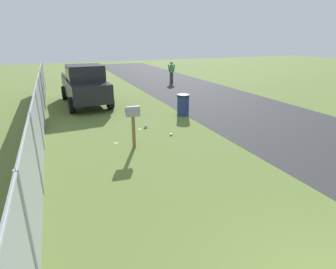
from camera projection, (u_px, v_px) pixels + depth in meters
name	position (u px, v px, depth m)	size (l,w,h in m)	color
road_asphalt	(302.00, 132.00, 10.43)	(60.00, 6.12, 0.01)	#2D2D30
mailbox	(133.00, 115.00, 8.67)	(0.23, 0.45, 1.37)	brown
pickup_truck	(85.00, 84.00, 14.29)	(5.02, 2.27, 2.09)	black
trash_bin	(183.00, 105.00, 12.53)	(0.57, 0.57, 0.96)	navy
pedestrian	(171.00, 71.00, 21.08)	(0.30, 0.56, 1.62)	#4C4238
fence_section	(40.00, 108.00, 9.69)	(19.70, 0.07, 1.92)	#9EA3A8
litter_wrapper_by_mailbox	(116.00, 143.00, 9.37)	(0.12, 0.08, 0.01)	silver
litter_bag_midfield_b	(146.00, 126.00, 10.95)	(0.14, 0.14, 0.14)	silver
litter_can_midfield_a	(171.00, 134.00, 10.09)	(0.07, 0.07, 0.12)	silver
litter_wrapper_near_hydrant	(140.00, 129.00, 10.76)	(0.12, 0.08, 0.01)	silver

